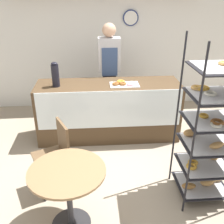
% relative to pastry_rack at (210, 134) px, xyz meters
% --- Properties ---
extents(ground_plane, '(14.00, 14.00, 0.00)m').
position_rel_pastry_rack_xyz_m(ground_plane, '(-1.03, 0.33, -0.83)').
color(ground_plane, gray).
extents(back_wall, '(10.00, 0.30, 2.70)m').
position_rel_pastry_rack_xyz_m(back_wall, '(-1.03, 2.83, 0.54)').
color(back_wall, white).
rests_on(back_wall, ground_plane).
extents(display_counter, '(2.27, 0.66, 0.93)m').
position_rel_pastry_rack_xyz_m(display_counter, '(-1.03, 1.46, -0.36)').
color(display_counter, '#4C3823').
rests_on(display_counter, ground_plane).
extents(pastry_rack, '(0.62, 0.57, 1.90)m').
position_rel_pastry_rack_xyz_m(pastry_rack, '(0.00, 0.00, 0.00)').
color(pastry_rack, black).
rests_on(pastry_rack, ground_plane).
extents(person_worker, '(0.37, 0.23, 1.78)m').
position_rel_pastry_rack_xyz_m(person_worker, '(-0.98, 1.97, 0.16)').
color(person_worker, '#282833').
rests_on(person_worker, ground_plane).
extents(cafe_table, '(0.76, 0.76, 0.72)m').
position_rel_pastry_rack_xyz_m(cafe_table, '(-1.55, -0.37, -0.29)').
color(cafe_table, '#262628').
rests_on(cafe_table, ground_plane).
extents(cafe_chair, '(0.50, 0.50, 0.89)m').
position_rel_pastry_rack_xyz_m(cafe_chair, '(-1.73, 0.24, -0.28)').
color(cafe_chair, black).
rests_on(cafe_chair, ground_plane).
extents(coffee_carafe, '(0.11, 0.11, 0.38)m').
position_rel_pastry_rack_xyz_m(coffee_carafe, '(-1.82, 1.40, 0.28)').
color(coffee_carafe, black).
rests_on(coffee_carafe, display_counter).
extents(donut_tray_counter, '(0.44, 0.28, 0.05)m').
position_rel_pastry_rack_xyz_m(donut_tray_counter, '(-0.78, 1.38, 0.12)').
color(donut_tray_counter, white).
rests_on(donut_tray_counter, display_counter).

